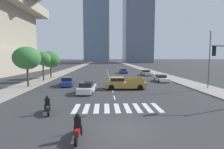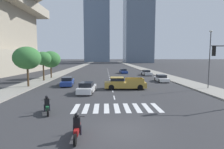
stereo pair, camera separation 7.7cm
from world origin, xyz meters
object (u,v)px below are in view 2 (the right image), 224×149
Objects in this scene: street_tree_second at (43,59)px; street_lamp_east at (210,55)px; motorcycle_third at (47,106)px; street_tree_third at (51,59)px; pickup_truck at (123,83)px; sedan_silver_1 at (146,73)px; sedan_blue_0 at (123,71)px; street_tree_nearest at (27,58)px; motorcycle_trailing at (77,128)px; sedan_white_4 at (161,78)px; sedan_blue_3 at (68,82)px; sedan_white_2 at (87,88)px.

street_lamp_east is at bearing -19.47° from street_tree_second.
street_tree_third is at bearing -5.75° from motorcycle_third.
pickup_truck reaches higher than sedan_silver_1.
street_lamp_east is (9.35, -24.94, 4.17)m from sedan_blue_0.
street_tree_nearest is (-14.00, 1.87, 3.54)m from pickup_truck.
motorcycle_third is 20.78m from street_tree_second.
street_tree_third is (-16.62, -11.15, 3.45)m from sedan_blue_0.
motorcycle_trailing is 0.49× the size of sedan_silver_1.
street_tree_third reaches higher than sedan_silver_1.
sedan_white_4 is (5.25, -17.02, 0.00)m from sedan_blue_0.
sedan_blue_0 is at bearing 33.86° from street_tree_third.
sedan_silver_1 is 22.38m from sedan_blue_3.
sedan_white_2 is (2.34, 8.09, 0.04)m from motorcycle_third.
motorcycle_third is 0.34× the size of pickup_truck.
sedan_silver_1 is 24.80m from sedan_white_2.
motorcycle_trailing is 0.48× the size of sedan_blue_0.
sedan_blue_3 is 0.86× the size of street_tree_third.
street_tree_nearest reaches higher than sedan_white_4.
street_tree_second is at bearing -66.29° from sedan_silver_1.
sedan_blue_3 is at bearing 37.15° from sedan_white_2.
motorcycle_third reaches higher than sedan_white_2.
sedan_silver_1 is at bearing -177.60° from sedan_white_4.
sedan_silver_1 is (5.15, -5.62, 0.02)m from sedan_blue_0.
street_tree_nearest reaches higher than sedan_blue_0.
sedan_silver_1 is 1.05× the size of sedan_white_2.
street_tree_second is at bearing -49.78° from sedan_blue_0.
sedan_white_4 is 0.75× the size of street_tree_nearest.
street_lamp_east reaches higher than motorcycle_trailing.
street_tree_nearest reaches higher than sedan_silver_1.
street_tree_third is (-14.00, 13.18, 3.21)m from pickup_truck.
pickup_truck is 1.09× the size of street_tree_second.
motorcycle_third is 14.78m from street_tree_nearest.
motorcycle_trailing is at bearing -171.86° from sedan_blue_3.
street_tree_nearest is at bearing -90.00° from street_tree_second.
street_tree_third is (0.00, 11.32, -0.33)m from street_tree_nearest.
sedan_blue_3 is 6.80m from street_tree_nearest.
motorcycle_third is 33.02m from sedan_silver_1.
street_lamp_east is at bearing 179.25° from pickup_truck.
sedan_blue_3 reaches higher than sedan_blue_0.
street_tree_nearest is 1.10× the size of street_tree_second.
street_tree_nearest is at bearing 6.76° from motorcycle_third.
street_tree_second is at bearing 160.53° from street_lamp_east.
sedan_white_4 is at bearing -61.53° from motorcycle_third.
pickup_truck is 1.05× the size of street_tree_third.
street_tree_nearest reaches higher than street_tree_third.
motorcycle_trailing is 1.13× the size of motorcycle_third.
street_tree_nearest is at bearing 100.31° from sedan_blue_3.
sedan_silver_1 is (7.78, 18.72, -0.23)m from pickup_truck.
sedan_white_2 reaches higher than sedan_white_4.
street_tree_second is at bearing -91.41° from sedan_white_4.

